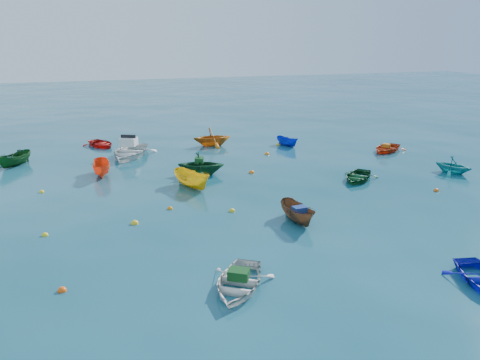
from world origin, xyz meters
name	(u,v)px	position (x,y,z in m)	size (l,w,h in m)	color
ground	(269,214)	(0.00, 0.00, 0.00)	(160.00, 160.00, 0.00)	#0A404C
dinghy_white_near	(238,288)	(-3.74, -6.66, 0.00)	(2.40, 3.36, 0.70)	silver
sampan_brown_mid	(297,222)	(1.03, -1.38, 0.00)	(1.05, 2.80, 1.08)	brown
sampan_yellow_mid	(192,187)	(-2.88, 5.65, 0.00)	(1.18, 3.14, 1.21)	gold
dinghy_green_e	(357,180)	(7.68, 3.97, 0.00)	(2.27, 3.17, 0.66)	#104621
dinghy_cyan_se	(452,173)	(14.69, 3.42, 0.00)	(2.07, 2.41, 1.27)	teal
sampan_orange_n	(103,175)	(-8.10, 9.99, 0.00)	(1.12, 2.97, 1.15)	#F74817
dinghy_green_n	(201,174)	(-1.73, 8.25, 0.00)	(2.64, 3.06, 1.61)	#104623
dinghy_red_ne	(386,151)	(14.04, 10.14, 0.00)	(2.40, 3.35, 0.70)	red
sampan_blue_far	(287,146)	(7.16, 14.39, 0.00)	(0.87, 2.31, 0.89)	#0D24AB
dinghy_red_far	(101,146)	(-7.92, 18.82, 0.00)	(2.30, 3.22, 0.67)	red
dinghy_orange_far	(212,146)	(1.08, 16.29, 0.00)	(2.71, 3.14, 1.66)	#C16412
sampan_green_far	(16,166)	(-13.97, 14.29, 0.00)	(1.11, 2.95, 1.14)	#104618
motorboat_white	(130,156)	(-5.92, 14.65, 0.00)	(3.50, 4.89, 1.61)	white
tarp_green_a	(239,274)	(-3.69, -6.57, 0.53)	(0.75, 0.57, 0.36)	#124819
tarp_blue_a	(299,210)	(1.05, -1.53, 0.70)	(0.65, 0.49, 0.32)	navy
tarp_green_b	(199,160)	(-1.82, 8.28, 0.99)	(0.74, 0.56, 0.36)	#11451C
tarp_orange_b	(386,145)	(13.95, 10.08, 0.49)	(0.58, 0.44, 0.28)	#BE6713
buoy_or_a	(62,291)	(-9.99, -4.90, 0.00)	(0.33, 0.33, 0.33)	#F9540D
buoy_ye_a	(135,224)	(-6.83, 0.82, 0.00)	(0.38, 0.38, 0.38)	yellow
buoy_or_b	(436,191)	(11.02, 0.55, 0.00)	(0.32, 0.32, 0.32)	#D5530B
buoy_ye_b	(45,236)	(-10.99, 0.62, 0.00)	(0.31, 0.31, 0.31)	yellow
buoy_or_c	(170,209)	(-4.81, 2.35, 0.00)	(0.30, 0.30, 0.30)	orange
buoy_ye_c	(232,211)	(-1.70, 1.00, 0.00)	(0.32, 0.32, 0.32)	gold
buoy_or_d	(267,154)	(4.46, 12.08, 0.00)	(0.37, 0.37, 0.37)	orange
buoy_ye_d	(42,192)	(-11.68, 7.43, 0.00)	(0.30, 0.30, 0.30)	yellow
buoy_or_e	(252,173)	(1.63, 7.53, 0.00)	(0.38, 0.38, 0.38)	orange
buoy_ye_e	(278,145)	(6.49, 14.84, 0.00)	(0.33, 0.33, 0.33)	yellow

